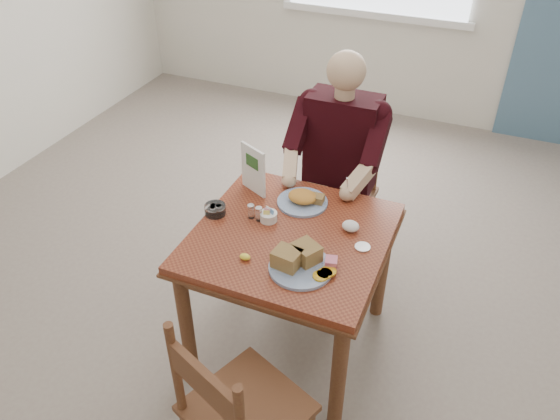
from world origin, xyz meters
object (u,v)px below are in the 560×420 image
at_px(near_plate, 300,261).
at_px(far_plate, 304,199).
at_px(chair_near, 238,414).
at_px(diner, 338,153).
at_px(table, 291,251).
at_px(chair_far, 339,193).

height_order(near_plate, far_plate, near_plate).
distance_m(chair_near, far_plate, 1.11).
bearing_deg(diner, table, -90.00).
distance_m(chair_near, near_plate, 0.68).
relative_size(chair_far, diner, 0.69).
distance_m(chair_far, far_plate, 0.62).
distance_m(table, diner, 0.73).
relative_size(table, far_plate, 3.39).
bearing_deg(far_plate, chair_near, -82.55).
height_order(table, chair_far, chair_far).
relative_size(table, diner, 0.66).
bearing_deg(chair_far, near_plate, -82.90).
relative_size(chair_far, chair_near, 1.00).
bearing_deg(far_plate, diner, 85.76).
height_order(diner, far_plate, diner).
bearing_deg(near_plate, diner, 97.78).
relative_size(chair_far, far_plate, 3.50).
bearing_deg(chair_far, chair_near, -86.24).
relative_size(diner, near_plate, 3.94).
bearing_deg(chair_near, near_plate, 88.20).
bearing_deg(table, far_plate, 97.46).
distance_m(table, chair_near, 0.83).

